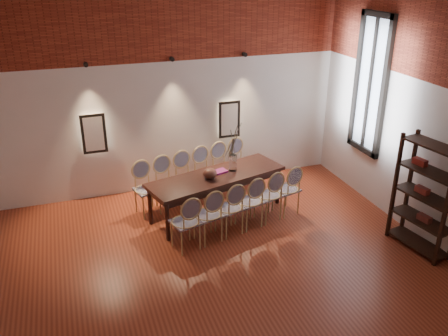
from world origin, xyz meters
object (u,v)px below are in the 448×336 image
object	(u,v)px
chair_near_a	(185,222)
bowl	(210,173)
chair_far_a	(147,190)
chair_far_d	(206,174)
dining_table	(217,194)
chair_near_d	(249,201)
shelving_rack	(426,197)
chair_far_b	(168,184)
vase	(233,163)
chair_far_f	(241,164)
chair_far_c	(187,179)
chair_near_b	(208,215)
chair_near_c	(229,208)
book	(219,171)
chair_far_e	(224,169)
chair_near_e	(268,195)
chair_near_f	(286,189)

from	to	relation	value
chair_near_a	bowl	xyz separation A→B (m)	(0.67, 0.83, 0.37)
chair_far_a	chair_far_d	xyz separation A→B (m)	(1.19, 0.32, 0.00)
dining_table	chair_near_d	world-z (taller)	chair_near_d
dining_table	shelving_rack	distance (m)	3.42
chair_far_b	vase	xyz separation A→B (m)	(1.11, -0.40, 0.43)
dining_table	chair_far_d	distance (m)	0.71
chair_far_f	chair_far_c	bearing A→B (deg)	0.00
chair_far_c	chair_far_d	xyz separation A→B (m)	(0.40, 0.11, 0.00)
chair_near_b	chair_far_b	distance (m)	1.35
chair_near_b	chair_near_d	distance (m)	0.82
chair_near_c	vase	distance (m)	0.97
vase	book	xyz separation A→B (m)	(-0.25, 0.00, -0.14)
dining_table	chair_far_b	distance (m)	0.92
chair_far_f	vase	world-z (taller)	vase
chair_far_c	chair_far_f	world-z (taller)	same
chair_near_b	chair_far_c	bearing A→B (deg)	73.10
chair_near_a	chair_near_d	world-z (taller)	same
chair_far_b	book	world-z (taller)	chair_far_b
bowl	chair_far_e	bearing A→B (deg)	58.10
dining_table	chair_far_c	size ratio (longest dim) A/B	2.62
chair_far_a	chair_far_f	world-z (taller)	same
chair_far_a	vase	world-z (taller)	vase
chair_near_d	chair_far_d	bearing A→B (deg)	90.00
chair_far_a	vase	distance (m)	1.59
chair_far_a	book	xyz separation A→B (m)	(1.25, -0.29, 0.30)
chair_near_a	bowl	size ratio (longest dim) A/B	3.92
chair_near_b	chair_far_a	bearing A→B (deg)	106.90
dining_table	bowl	xyz separation A→B (m)	(-0.15, -0.09, 0.46)
chair_near_a	chair_near_e	world-z (taller)	same
chair_near_d	chair_far_c	distance (m)	1.41
chair_far_d	vase	xyz separation A→B (m)	(0.31, -0.62, 0.43)
dining_table	vase	bearing A→B (deg)	-0.00
chair_near_f	chair_far_a	distance (m)	2.46
chair_far_c	chair_far_f	size ratio (longest dim) A/B	1.00
chair_near_c	chair_far_c	distance (m)	1.35
chair_near_d	chair_far_a	world-z (taller)	same
bowl	book	world-z (taller)	bowl
chair_far_e	vase	bearing A→B (deg)	68.28
chair_far_c	vase	size ratio (longest dim) A/B	3.13
chair_far_d	bowl	xyz separation A→B (m)	(-0.17, -0.80, 0.37)
chair_near_e	chair_far_e	bearing A→B (deg)	90.00
chair_near_b	book	xyz separation A→B (m)	(0.50, 0.91, 0.30)
chair_far_c	vase	world-z (taller)	vase
chair_near_a	chair_far_f	world-z (taller)	same
chair_near_b	chair_near_e	xyz separation A→B (m)	(1.19, 0.32, 0.00)
chair_near_a	chair_far_c	world-z (taller)	same
book	chair_near_b	bearing A→B (deg)	-118.89
chair_far_d	chair_far_e	world-z (taller)	same
chair_far_e	chair_near_d	bearing A→B (deg)	73.10
chair_near_a	chair_near_b	bearing A→B (deg)	0.00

